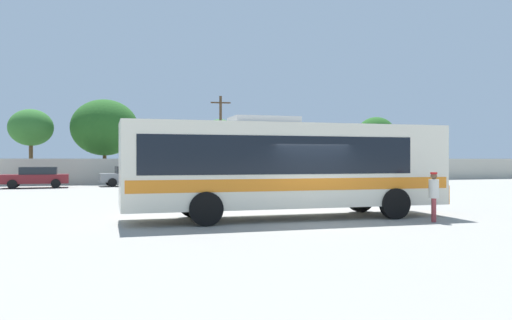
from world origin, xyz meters
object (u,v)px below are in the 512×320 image
(attendant_by_bus_door, at_px, (434,194))
(utility_pole_near, at_px, (221,137))
(roadside_tree_left, at_px, (31,128))
(roadside_tree_midright, at_px, (220,136))
(parked_car_second_grey, at_px, (130,176))
(coach_bus_cream_orange, at_px, (283,164))
(parked_car_leftmost_maroon, at_px, (36,177))
(roadside_tree_midleft, at_px, (105,128))
(roadside_tree_right, at_px, (376,133))

(attendant_by_bus_door, bearing_deg, utility_pole_near, 88.87)
(attendant_by_bus_door, distance_m, roadside_tree_left, 35.14)
(roadside_tree_left, distance_m, roadside_tree_midright, 16.75)
(roadside_tree_midright, bearing_deg, parked_car_second_grey, -136.56)
(coach_bus_cream_orange, xyz_separation_m, roadside_tree_midright, (5.59, 31.75, 2.41))
(parked_car_leftmost_maroon, bearing_deg, parked_car_second_grey, 6.09)
(parked_car_second_grey, height_order, roadside_tree_midleft, roadside_tree_midleft)
(utility_pole_near, height_order, roadside_tree_right, utility_pole_near)
(attendant_by_bus_door, height_order, parked_car_leftmost_maroon, attendant_by_bus_door)
(parked_car_second_grey, height_order, roadside_tree_midright, roadside_tree_midright)
(utility_pole_near, xyz_separation_m, roadside_tree_midright, (0.73, 3.27, 0.21))
(roadside_tree_right, bearing_deg, parked_car_second_grey, -168.36)
(utility_pole_near, bearing_deg, coach_bus_cream_orange, -99.69)
(roadside_tree_right, bearing_deg, coach_bus_cream_orange, -126.23)
(utility_pole_near, relative_size, roadside_tree_midleft, 1.08)
(attendant_by_bus_door, relative_size, roadside_tree_right, 0.26)
(utility_pole_near, bearing_deg, roadside_tree_midright, 77.46)
(coach_bus_cream_orange, distance_m, utility_pole_near, 28.97)
(roadside_tree_left, bearing_deg, roadside_tree_midleft, 5.97)
(roadside_tree_left, bearing_deg, utility_pole_near, -2.19)
(utility_pole_near, height_order, roadside_tree_midleft, utility_pole_near)
(parked_car_second_grey, xyz_separation_m, roadside_tree_midleft, (-1.66, 6.53, 3.96))
(coach_bus_cream_orange, bearing_deg, roadside_tree_right, 53.77)
(roadside_tree_midleft, height_order, roadside_tree_midright, roadside_tree_midleft)
(coach_bus_cream_orange, xyz_separation_m, parked_car_leftmost_maroon, (-9.92, 22.47, -1.06))
(parked_car_second_grey, xyz_separation_m, roadside_tree_right, (24.08, 4.96, 3.82))
(coach_bus_cream_orange, bearing_deg, roadside_tree_left, 110.62)
(coach_bus_cream_orange, distance_m, attendant_by_bus_door, 4.97)
(roadside_tree_left, height_order, roadside_tree_midright, roadside_tree_left)
(coach_bus_cream_orange, xyz_separation_m, roadside_tree_right, (20.60, 28.11, 2.77))
(parked_car_leftmost_maroon, distance_m, roadside_tree_midleft, 9.52)
(roadside_tree_midleft, bearing_deg, utility_pole_near, -6.89)
(parked_car_leftmost_maroon, xyz_separation_m, roadside_tree_right, (30.51, 5.64, 3.83))
(roadside_tree_midleft, bearing_deg, parked_car_leftmost_maroon, -123.45)
(coach_bus_cream_orange, bearing_deg, roadside_tree_midleft, 99.84)
(parked_car_second_grey, height_order, roadside_tree_right, roadside_tree_right)
(parked_car_leftmost_maroon, height_order, roadside_tree_midleft, roadside_tree_midleft)
(attendant_by_bus_door, height_order, roadside_tree_midright, roadside_tree_midright)
(roadside_tree_midright, bearing_deg, coach_bus_cream_orange, -99.99)
(parked_car_leftmost_maroon, height_order, roadside_tree_midright, roadside_tree_midright)
(parked_car_leftmost_maroon, distance_m, roadside_tree_midright, 18.40)
(attendant_by_bus_door, relative_size, utility_pole_near, 0.21)
(attendant_by_bus_door, xyz_separation_m, parked_car_leftmost_maroon, (-14.17, 24.86, -0.13))
(utility_pole_near, height_order, roadside_tree_left, utility_pole_near)
(utility_pole_near, bearing_deg, parked_car_second_grey, -147.47)
(roadside_tree_left, bearing_deg, parked_car_leftmost_maroon, -81.18)
(utility_pole_near, relative_size, roadside_tree_left, 1.26)
(parked_car_second_grey, bearing_deg, roadside_tree_right, 11.64)
(roadside_tree_right, bearing_deg, attendant_by_bus_door, -118.18)
(parked_car_leftmost_maroon, bearing_deg, roadside_tree_right, 10.48)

